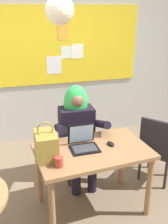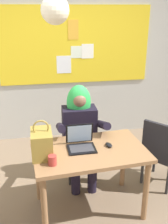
{
  "view_description": "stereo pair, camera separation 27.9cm",
  "coord_description": "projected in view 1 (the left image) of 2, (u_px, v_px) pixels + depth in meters",
  "views": [
    {
      "loc": [
        -0.91,
        -2.32,
        2.11
      ],
      "look_at": [
        -0.15,
        0.32,
        1.04
      ],
      "focal_mm": 43.07,
      "sensor_mm": 36.0,
      "label": 1
    },
    {
      "loc": [
        -0.64,
        -2.39,
        2.11
      ],
      "look_at": [
        -0.15,
        0.32,
        1.04
      ],
      "focal_mm": 43.07,
      "sensor_mm": 36.0,
      "label": 2
    }
  ],
  "objects": [
    {
      "name": "person_costumed",
      "position": [
        78.0,
        128.0,
        3.31
      ],
      "size": [
        0.6,
        0.61,
        1.24
      ],
      "rotation": [
        0.0,
        0.0,
        -1.6
      ],
      "color": "black",
      "rests_on": "ground"
    },
    {
      "name": "laptop",
      "position": [
        83.0,
        143.0,
        2.79
      ],
      "size": [
        0.29,
        0.26,
        0.24
      ],
      "rotation": [
        0.0,
        0.0,
        0.01
      ],
      "color": "black",
      "rests_on": "desk_main"
    },
    {
      "name": "desk_main",
      "position": [
        92.0,
        158.0,
        2.81
      ],
      "size": [
        1.21,
        0.81,
        0.75
      ],
      "rotation": [
        0.0,
        0.0,
        0.07
      ],
      "color": "#8E6642",
      "rests_on": "ground"
    },
    {
      "name": "coffee_mug",
      "position": [
        59.0,
        162.0,
        2.45
      ],
      "size": [
        0.08,
        0.08,
        0.09
      ],
      "primitive_type": "cylinder",
      "color": "#B23833",
      "rests_on": "desk_main"
    },
    {
      "name": "handbag",
      "position": [
        46.0,
        145.0,
        2.57
      ],
      "size": [
        0.2,
        0.3,
        0.38
      ],
      "rotation": [
        0.0,
        0.0,
        -0.21
      ],
      "color": "olive",
      "rests_on": "desk_main"
    },
    {
      "name": "chair_extra_corner",
      "position": [
        157.0,
        147.0,
        3.33
      ],
      "size": [
        0.59,
        0.59,
        0.89
      ],
      "rotation": [
        0.0,
        0.0,
        0.69
      ],
      "color": "black",
      "rests_on": "ground"
    },
    {
      "name": "ground_plane",
      "position": [
        104.0,
        204.0,
        3.08
      ],
      "size": [
        24.0,
        24.0,
        0.0
      ],
      "primitive_type": "plane",
      "color": "#75604C"
    },
    {
      "name": "wall_back_bulletin",
      "position": [
        65.0,
        60.0,
        4.33
      ],
      "size": [
        5.24,
        2.13,
        2.6
      ],
      "color": "#B2B2AD",
      "rests_on": "ground"
    },
    {
      "name": "chair_at_desk",
      "position": [
        75.0,
        140.0,
        3.51
      ],
      "size": [
        0.45,
        0.45,
        0.89
      ],
      "rotation": [
        0.0,
        0.0,
        -1.49
      ],
      "color": "black",
      "rests_on": "ground"
    },
    {
      "name": "computer_mouse",
      "position": [
        111.0,
        144.0,
        2.84
      ],
      "size": [
        0.08,
        0.11,
        0.03
      ],
      "primitive_type": "ellipsoid",
      "rotation": [
        0.0,
        0.0,
        0.22
      ],
      "color": "black",
      "rests_on": "desk_main"
    }
  ]
}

